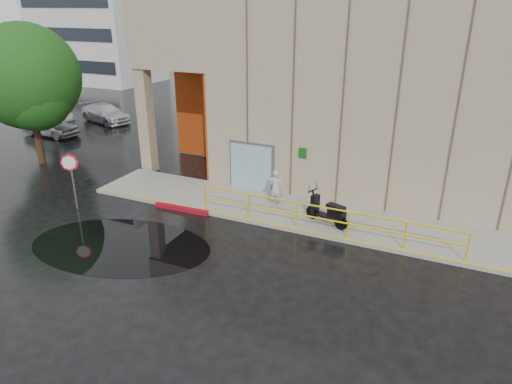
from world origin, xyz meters
TOP-DOWN VIEW (x-y plane):
  - ground at (0.00, 0.00)m, footprint 120.00×120.00m
  - sidewalk at (4.00, 4.50)m, footprint 20.00×3.00m
  - building at (5.10, 10.98)m, footprint 20.00×10.17m
  - guardrail at (4.25, 3.15)m, footprint 9.56×0.06m
  - distant_building at (-28.00, 27.98)m, footprint 12.00×8.08m
  - person at (1.89, 4.58)m, footprint 0.64×0.48m
  - scooter at (4.22, 3.90)m, footprint 1.87×1.17m
  - stop_sign at (-5.50, 1.32)m, footprint 0.62×0.40m
  - red_curb at (-1.50, 2.93)m, footprint 2.41×0.27m
  - puddle at (-1.87, -0.37)m, footprint 7.03×5.04m
  - car_a at (-15.34, 9.20)m, footprint 3.94×1.67m
  - car_b at (-17.90, 11.14)m, footprint 4.57×2.08m
  - car_c at (-14.64, 13.42)m, footprint 4.63×2.94m
  - tree_near at (-11.36, 4.95)m, footprint 5.14×5.14m
  - tree_far at (-14.86, 8.81)m, footprint 4.37×4.37m

SIDE VIEW (x-z plane):
  - ground at x=0.00m, z-range 0.00..0.00m
  - puddle at x=-1.87m, z-range 0.00..0.01m
  - sidewalk at x=4.00m, z-range 0.00..0.15m
  - red_curb at x=-1.50m, z-range 0.00..0.18m
  - car_c at x=-14.64m, z-range 0.00..1.25m
  - car_a at x=-15.34m, z-range 0.00..1.33m
  - guardrail at x=4.25m, z-range 0.16..1.19m
  - car_b at x=-17.90m, z-range 0.00..1.45m
  - person at x=1.89m, z-range 0.15..1.72m
  - scooter at x=4.22m, z-range 0.25..1.67m
  - stop_sign at x=-5.50m, z-range 0.56..2.90m
  - tree_far at x=-14.86m, z-range 0.71..6.83m
  - building at x=5.10m, z-range 0.21..8.21m
  - tree_near at x=-11.36m, z-range 0.73..7.74m
  - distant_building at x=-28.00m, z-range 0.00..15.00m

